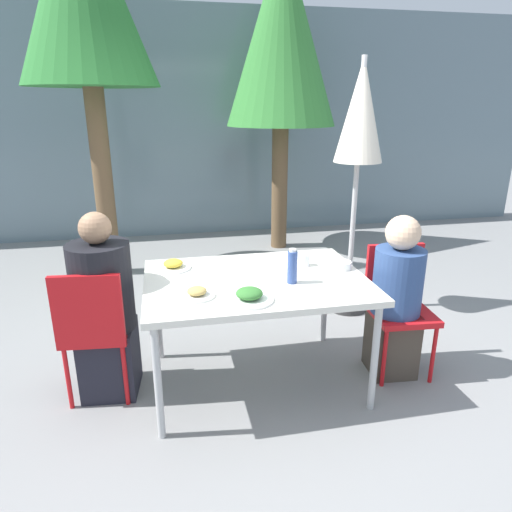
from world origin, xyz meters
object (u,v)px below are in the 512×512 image
at_px(drinking_cup, 305,260).
at_px(person_left, 105,312).
at_px(chair_left, 94,325).
at_px(tree_behind_right, 282,35).
at_px(bottle, 292,267).
at_px(salad_bowl, 340,265).
at_px(person_right, 396,301).
at_px(chair_right, 398,298).
at_px(closed_umbrella, 360,123).

bearing_deg(drinking_cup, person_left, -176.34).
height_order(chair_left, tree_behind_right, tree_behind_right).
height_order(bottle, salad_bowl, bottle).
height_order(person_right, bottle, person_right).
bearing_deg(person_right, person_left, -0.53).
bearing_deg(person_left, chair_right, 2.90).
relative_size(salad_bowl, tree_behind_right, 0.04).
xyz_separation_m(chair_left, closed_umbrella, (2.06, 0.95, 1.12)).
xyz_separation_m(bottle, salad_bowl, (0.39, 0.18, -0.08)).
bearing_deg(closed_umbrella, person_left, -156.42).
distance_m(person_left, person_right, 1.90).
height_order(chair_left, salad_bowl, chair_left).
relative_size(closed_umbrella, tree_behind_right, 0.60).
distance_m(chair_left, closed_umbrella, 2.53).
height_order(closed_umbrella, bottle, closed_umbrella).
bearing_deg(bottle, tree_behind_right, 77.01).
bearing_deg(chair_right, bottle, 12.83).
bearing_deg(salad_bowl, person_left, 179.32).
bearing_deg(chair_right, person_left, 1.84).
relative_size(person_right, salad_bowl, 7.78).
xyz_separation_m(closed_umbrella, tree_behind_right, (-0.15, 1.98, 0.89)).
xyz_separation_m(chair_left, chair_right, (2.00, -0.01, 0.00)).
height_order(person_left, bottle, person_left).
relative_size(person_left, salad_bowl, 8.30).
xyz_separation_m(chair_right, person_right, (-0.06, -0.08, 0.02)).
bearing_deg(chair_right, closed_umbrella, -89.08).
height_order(closed_umbrella, drinking_cup, closed_umbrella).
relative_size(chair_left, closed_umbrella, 0.41).
bearing_deg(person_left, salad_bowl, 4.67).
relative_size(chair_right, drinking_cup, 10.72).
bearing_deg(drinking_cup, chair_right, -14.92).
height_order(chair_left, person_left, person_left).
distance_m(chair_left, chair_right, 2.00).
relative_size(chair_right, person_right, 0.78).
distance_m(chair_right, person_right, 0.10).
xyz_separation_m(bottle, tree_behind_right, (0.70, 3.05, 1.68)).
height_order(chair_left, chair_right, same).
distance_m(person_left, bottle, 1.20).
bearing_deg(person_left, chair_left, -122.01).
relative_size(closed_umbrella, bottle, 9.76).
relative_size(person_left, drinking_cup, 14.63).
relative_size(chair_right, closed_umbrella, 0.41).
distance_m(chair_right, salad_bowl, 0.48).
bearing_deg(person_right, closed_umbrella, -91.91).
bearing_deg(chair_left, bottle, -0.72).
bearing_deg(chair_left, salad_bowl, 7.39).
height_order(person_left, person_right, person_left).
height_order(person_right, drinking_cup, person_right).
distance_m(person_left, salad_bowl, 1.55).
relative_size(person_left, person_right, 1.07).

